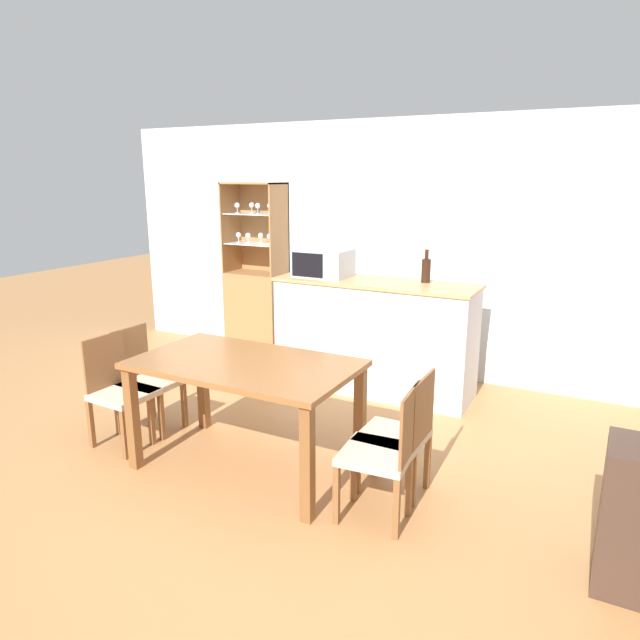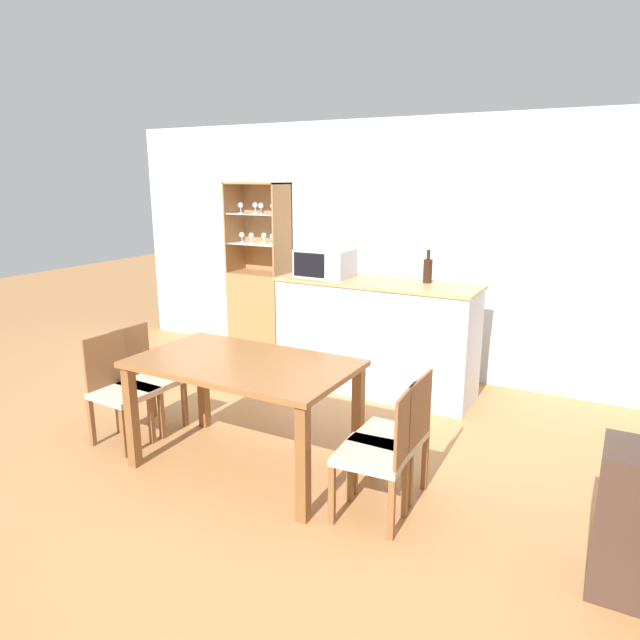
# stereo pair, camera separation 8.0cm
# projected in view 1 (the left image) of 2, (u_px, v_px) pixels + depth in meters

# --- Properties ---
(ground_plane) EXTENTS (18.00, 18.00, 0.00)m
(ground_plane) POSITION_uv_depth(u_px,v_px,m) (261.00, 480.00, 3.85)
(ground_plane) COLOR #B27A47
(wall_back) EXTENTS (6.80, 0.06, 2.55)m
(wall_back) POSITION_uv_depth(u_px,v_px,m) (401.00, 249.00, 5.79)
(wall_back) COLOR silver
(wall_back) RESTS_ON ground_plane
(kitchen_counter) EXTENTS (1.88, 0.59, 1.06)m
(kitchen_counter) POSITION_uv_depth(u_px,v_px,m) (374.00, 336.00, 5.36)
(kitchen_counter) COLOR silver
(kitchen_counter) RESTS_ON ground_plane
(display_cabinet) EXTENTS (0.66, 0.39, 1.93)m
(display_cabinet) POSITION_uv_depth(u_px,v_px,m) (257.00, 301.00, 6.50)
(display_cabinet) COLOR #A37042
(display_cabinet) RESTS_ON ground_plane
(dining_table) EXTENTS (1.50, 0.88, 0.78)m
(dining_table) POSITION_uv_depth(u_px,v_px,m) (245.00, 376.00, 3.87)
(dining_table) COLOR brown
(dining_table) RESTS_ON ground_plane
(dining_chair_side_right_near) EXTENTS (0.43, 0.43, 0.83)m
(dining_chair_side_right_near) POSITION_uv_depth(u_px,v_px,m) (384.00, 453.00, 3.34)
(dining_chair_side_right_near) COLOR #C1B299
(dining_chair_side_right_near) RESTS_ON ground_plane
(dining_chair_side_left_far) EXTENTS (0.41, 0.41, 0.83)m
(dining_chair_side_left_far) POSITION_uv_depth(u_px,v_px,m) (145.00, 381.00, 4.53)
(dining_chair_side_left_far) COLOR #C1B299
(dining_chair_side_left_far) RESTS_ON ground_plane
(dining_chair_side_left_near) EXTENTS (0.42, 0.42, 0.83)m
(dining_chair_side_left_near) POSITION_uv_depth(u_px,v_px,m) (120.00, 391.00, 4.30)
(dining_chair_side_left_near) COLOR #C1B299
(dining_chair_side_left_near) RESTS_ON ground_plane
(dining_chair_side_right_far) EXTENTS (0.41, 0.41, 0.83)m
(dining_chair_side_right_far) POSITION_uv_depth(u_px,v_px,m) (399.00, 436.00, 3.57)
(dining_chair_side_right_far) COLOR #C1B299
(dining_chair_side_right_far) RESTS_ON ground_plane
(microwave) EXTENTS (0.51, 0.38, 0.26)m
(microwave) POSITION_uv_depth(u_px,v_px,m) (323.00, 263.00, 5.43)
(microwave) COLOR #B7BABF
(microwave) RESTS_ON kitchen_counter
(wine_bottle) EXTENTS (0.08, 0.08, 0.30)m
(wine_bottle) POSITION_uv_depth(u_px,v_px,m) (426.00, 270.00, 5.13)
(wine_bottle) COLOR black
(wine_bottle) RESTS_ON kitchen_counter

